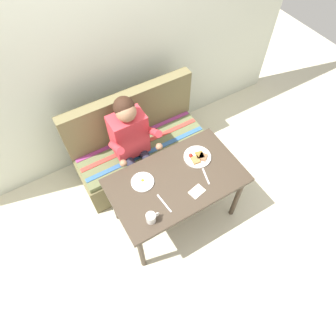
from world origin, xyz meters
The scene contains 11 objects.
ground_plane centered at (0.00, 0.00, 0.00)m, with size 8.00×8.00×0.00m, color beige.
back_wall centered at (0.00, 1.27, 1.30)m, with size 4.40×0.10×2.60m, color beige.
table centered at (0.00, 0.00, 0.65)m, with size 1.20×0.70×0.73m.
couch centered at (0.00, 0.76, 0.33)m, with size 1.44×0.56×1.00m.
person centered at (-0.14, 0.59, 0.74)m, with size 0.45×0.61×1.21m.
plate_breakfast centered at (0.29, 0.10, 0.74)m, with size 0.25×0.25×0.05m.
plate_eggs centered at (-0.27, 0.13, 0.74)m, with size 0.20×0.20×0.04m.
coffee_mug centered at (-0.38, -0.23, 0.78)m, with size 0.12×0.08×0.09m.
napkin centered at (0.08, -0.19, 0.73)m, with size 0.13×0.09×0.01m, color silver.
fork centered at (0.24, -0.11, 0.73)m, with size 0.01×0.17×0.01m, color silver.
knife centered at (-0.21, -0.15, 0.73)m, with size 0.01×0.20×0.01m, color silver.
Camera 1 is at (-0.77, -1.14, 2.93)m, focal length 31.33 mm.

